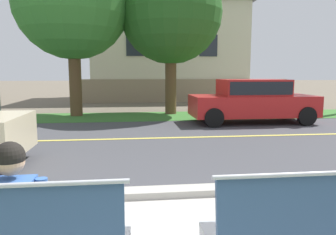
{
  "coord_description": "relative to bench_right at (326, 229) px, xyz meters",
  "views": [
    {
      "loc": [
        -0.29,
        -2.07,
        1.75
      ],
      "look_at": [
        0.35,
        3.37,
        1.0
      ],
      "focal_mm": 34.58,
      "sensor_mm": 36.0,
      "label": 1
    }
  ],
  "objects": [
    {
      "name": "seated_person_blue",
      "position": [
        -2.5,
        0.17,
        0.21
      ],
      "size": [
        0.52,
        0.68,
        1.25
      ],
      "color": "black",
      "rests_on": "ground_plane"
    },
    {
      "name": "car_red_near",
      "position": [
        2.69,
        8.6,
        0.39
      ],
      "size": [
        4.3,
        1.86,
        1.54
      ],
      "color": "red",
      "rests_on": "ground_plane"
    },
    {
      "name": "road_centre_line",
      "position": [
        -1.32,
        6.2,
        -0.46
      ],
      "size": [
        48.0,
        0.14,
        0.01
      ],
      "primitive_type": "cube",
      "color": "#E0CC4C",
      "rests_on": "ground_plane"
    },
    {
      "name": "house_across_street",
      "position": [
        0.97,
        20.42,
        2.99
      ],
      "size": [
        10.57,
        6.91,
        6.82
      ],
      "color": "beige",
      "rests_on": "ground_plane"
    },
    {
      "name": "garden_wall",
      "position": [
        1.69,
        17.22,
        0.24
      ],
      "size": [
        13.0,
        0.36,
        1.4
      ],
      "primitive_type": "cube",
      "color": "gray",
      "rests_on": "ground_plane"
    },
    {
      "name": "shade_tree_left",
      "position": [
        0.28,
        11.38,
        4.12
      ],
      "size": [
        4.27,
        4.27,
        7.05
      ],
      "color": "brown",
      "rests_on": "ground_plane"
    },
    {
      "name": "curb_edge",
      "position": [
        -1.32,
        2.05,
        -0.41
      ],
      "size": [
        44.0,
        0.3,
        0.11
      ],
      "primitive_type": "cube",
      "color": "#ADA89E",
      "rests_on": "ground_plane"
    },
    {
      "name": "ground_plane",
      "position": [
        -1.32,
        7.7,
        -0.46
      ],
      "size": [
        140.0,
        140.0,
        0.0
      ],
      "primitive_type": "plane",
      "color": "#665B4C"
    },
    {
      "name": "bench_right",
      "position": [
        0.0,
        0.0,
        0.0
      ],
      "size": [
        2.03,
        0.48,
        1.01
      ],
      "color": "#9EA0A8",
      "rests_on": "ground_plane"
    },
    {
      "name": "street_asphalt",
      "position": [
        -1.32,
        6.2,
        -0.46
      ],
      "size": [
        52.0,
        8.0,
        0.01
      ],
      "primitive_type": "cube",
      "color": "#424247",
      "rests_on": "ground_plane"
    },
    {
      "name": "far_verge_grass",
      "position": [
        -1.32,
        10.72,
        -0.46
      ],
      "size": [
        48.0,
        2.8,
        0.02
      ],
      "primitive_type": "cube",
      "color": "#38702D",
      "rests_on": "ground_plane"
    }
  ]
}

